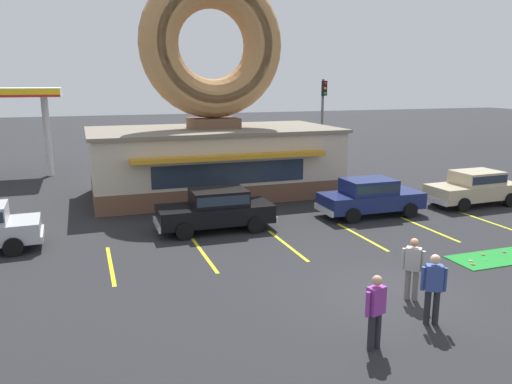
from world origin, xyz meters
The scene contains 22 objects.
ground_plane centered at (0.00, 0.00, 0.00)m, with size 160.00×160.00×0.00m, color #232326.
donut_shop_building centered at (-1.35, 13.94, 3.74)m, with size 12.30×6.75×10.96m.
putting_mat centered at (4.97, 1.46, 0.01)m, with size 3.39×1.37×0.03m, color #1E842D.
mini_donut_near_left centered at (3.63, 1.18, 0.05)m, with size 0.13×0.13×0.04m, color #D8667F.
mini_donut_mid_left centered at (3.79, 1.45, 0.05)m, with size 0.13×0.13×0.04m, color #E5C666.
mini_donut_mid_centre centered at (5.48, 1.76, 0.05)m, with size 0.13×0.13×0.04m, color #D8667F.
mini_donut_far_left centered at (4.61, 1.80, 0.05)m, with size 0.13×0.13×0.04m, color #D17F47.
golf_ball centered at (4.34, 1.38, 0.05)m, with size 0.04×0.04×0.04m, color white.
car_champagne centered at (9.44, 7.56, 0.87)m, with size 4.61×2.08×1.60m.
car_navy centered at (3.83, 7.52, 0.87)m, with size 4.58×2.02×1.60m.
car_black centered at (-2.95, 7.61, 0.87)m, with size 4.59×2.04×1.60m.
pedestrian_blue_sweater_man centered at (0.26, -0.26, 0.94)m, with size 0.45×0.45×1.69m.
pedestrian_hooded_kid centered at (-0.14, -1.56, 0.97)m, with size 0.54×0.38×1.73m.
pedestrian_leather_jacket_man centered at (-2.04, -2.09, 0.93)m, with size 0.58×0.34×1.68m.
trash_bin centered at (-6.37, 11.30, 0.50)m, with size 0.57×0.57×0.97m.
traffic_light_pole centered at (6.73, 17.90, 3.71)m, with size 0.28×0.47×5.80m.
parking_stripe_far_left centered at (-7.08, 5.00, 0.00)m, with size 0.12×3.60×0.01m, color yellow.
parking_stripe_left centered at (-4.08, 5.00, 0.00)m, with size 0.12×3.60×0.01m, color yellow.
parking_stripe_mid_left centered at (-1.08, 5.00, 0.00)m, with size 0.12×3.60×0.01m, color yellow.
parking_stripe_centre centered at (1.92, 5.00, 0.00)m, with size 0.12×3.60×0.01m, color yellow.
parking_stripe_mid_right centered at (4.92, 5.00, 0.00)m, with size 0.12×3.60×0.01m, color yellow.
parking_stripe_right centered at (7.92, 5.00, 0.00)m, with size 0.12×3.60×0.01m, color yellow.
Camera 1 is at (-7.67, -10.48, 5.62)m, focal length 35.00 mm.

